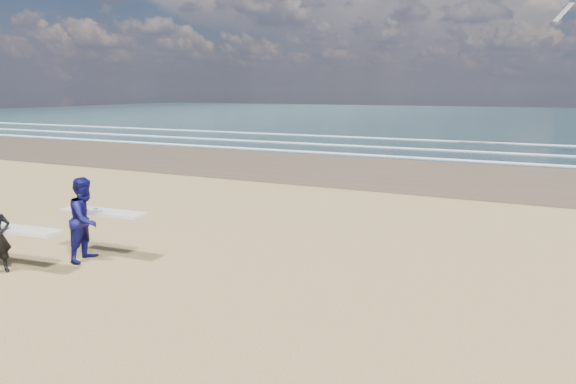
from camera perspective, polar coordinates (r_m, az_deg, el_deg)
The scene contains 2 objects.
surfer_near at distance 12.90m, azimuth -29.39°, elevation -4.25°, with size 2.24×1.08×1.63m.
surfer_far at distance 12.93m, azimuth -21.44°, elevation -2.77°, with size 2.23×1.21×1.98m.
Camera 1 is at (10.58, -7.38, 3.97)m, focal length 32.00 mm.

